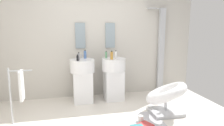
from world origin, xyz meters
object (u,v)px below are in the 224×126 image
Objects in this scene: pedestal_sink_left at (83,78)px; soap_bottle_white at (116,55)px; magazine_red at (145,125)px; soap_bottle_amber at (112,55)px; towel_rack at (20,87)px; shower_column at (161,49)px; soap_bottle_grey at (79,57)px; coffee_mug at (141,118)px; soap_bottle_blue at (85,54)px; soap_bottle_black at (77,58)px; lounge_chair at (166,96)px; soap_bottle_green at (106,55)px; pedestal_sink_right at (114,77)px.

pedestal_sink_left is 5.47× the size of soap_bottle_white.
soap_bottle_amber is at bearing 77.84° from magazine_red.
towel_rack is 5.20× the size of soap_bottle_amber.
pedestal_sink_left is 1.08× the size of towel_rack.
soap_bottle_amber is (-1.33, -0.44, -0.06)m from shower_column.
towel_rack is 1.27m from soap_bottle_grey.
soap_bottle_amber is at bearing 20.40° from towel_rack.
towel_rack reaches higher than coffee_mug.
coffee_mug is 1.43m from soap_bottle_white.
soap_bottle_black is at bearing -122.75° from soap_bottle_blue.
coffee_mug is at bearing -159.33° from lounge_chair.
magazine_red is at bearing -56.42° from pedestal_sink_left.
shower_column reaches higher than coffee_mug.
shower_column is at bearing 8.67° from soap_bottle_green.
shower_column is at bearing 69.15° from lounge_chair.
soap_bottle_blue reaches higher than pedestal_sink_left.
soap_bottle_white is at bearing -160.38° from shower_column.
pedestal_sink_right is at bearing 0.00° from pedestal_sink_left.
soap_bottle_black is at bearing -178.32° from soap_bottle_white.
soap_bottle_white is (-1.24, -0.44, -0.06)m from shower_column.
pedestal_sink_right is at bearing 73.41° from magazine_red.
pedestal_sink_left is at bearing 169.01° from soap_bottle_white.
soap_bottle_black is (-1.56, 0.81, 0.64)m from lounge_chair.
soap_bottle_white is at bearing -84.93° from pedestal_sink_right.
coffee_mug reaches higher than magazine_red.
towel_rack is 9.85× the size of coffee_mug.
magazine_red is at bearing -122.15° from shower_column.
soap_bottle_blue is (-0.81, 1.30, 0.96)m from coffee_mug.
pedestal_sink_left is 8.04× the size of soap_bottle_black.
coffee_mug is at bearing -80.49° from pedestal_sink_right.
pedestal_sink_right is 5.48× the size of soap_bottle_blue.
shower_column reaches higher than soap_bottle_amber.
towel_rack is at bearing -144.94° from pedestal_sink_left.
soap_bottle_grey is (-0.61, -0.21, 0.01)m from soap_bottle_green.
soap_bottle_black is at bearing -158.47° from soap_bottle_green.
coffee_mug is 1.72m from soap_bottle_grey.
shower_column is 1.87× the size of lounge_chair.
soap_bottle_white is (0.16, -0.23, 0.01)m from soap_bottle_green.
soap_bottle_grey is at bearing -122.19° from soap_bottle_blue.
lounge_chair is 1.87m from soap_bottle_black.
shower_column is at bearing 54.65° from coffee_mug.
soap_bottle_amber reaches higher than coffee_mug.
pedestal_sink_left is at bearing -170.98° from shower_column.
shower_column is 9.32× the size of magazine_red.
lounge_chair is at bearing -27.41° from soap_bottle_black.
lounge_chair is at bearing -51.48° from pedestal_sink_right.
soap_bottle_blue is at bearing 57.81° from soap_bottle_grey.
soap_bottle_black reaches higher than lounge_chair.
pedestal_sink_right is 0.52m from soap_bottle_amber.
soap_bottle_amber is 0.97× the size of soap_bottle_white.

